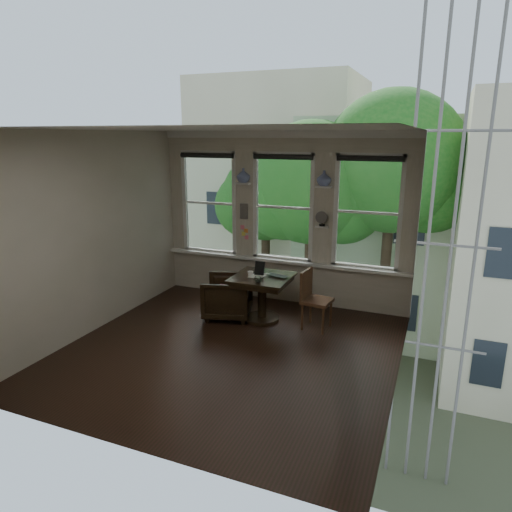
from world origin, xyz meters
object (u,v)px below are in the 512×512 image
at_px(table, 262,298).
at_px(laptop, 276,277).
at_px(side_chair_right, 317,300).
at_px(mug, 250,274).
at_px(armchair_left, 227,297).

relative_size(table, laptop, 2.62).
distance_m(table, side_chair_right, 0.91).
height_order(table, side_chair_right, side_chair_right).
bearing_deg(table, side_chair_right, 1.33).
bearing_deg(laptop, mug, -151.21).
xyz_separation_m(armchair_left, laptop, (0.81, 0.09, 0.41)).
height_order(armchair_left, side_chair_right, side_chair_right).
distance_m(side_chair_right, laptop, 0.74).
height_order(table, armchair_left, table).
height_order(armchair_left, mug, mug).
bearing_deg(mug, armchair_left, 179.41).
bearing_deg(table, laptop, 3.54).
bearing_deg(table, armchair_left, -172.34).
xyz_separation_m(table, laptop, (0.23, 0.01, 0.39)).
bearing_deg(mug, laptop, 13.83).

